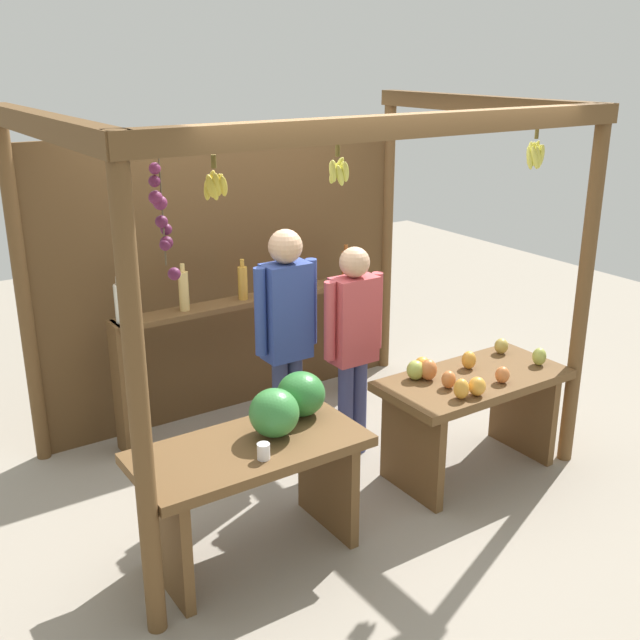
# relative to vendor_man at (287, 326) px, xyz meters

# --- Properties ---
(ground_plane) EXTENTS (12.00, 12.00, 0.00)m
(ground_plane) POSITION_rel_vendor_man_xyz_m (0.11, -0.04, -1.02)
(ground_plane) COLOR gray
(ground_plane) RESTS_ON ground
(market_stall) EXTENTS (3.25, 2.22, 2.48)m
(market_stall) POSITION_rel_vendor_man_xyz_m (0.10, 0.46, 0.42)
(market_stall) COLOR brown
(market_stall) RESTS_ON ground
(fruit_counter_left) EXTENTS (1.31, 0.66, 1.00)m
(fruit_counter_left) POSITION_rel_vendor_man_xyz_m (-0.65, -0.80, -0.39)
(fruit_counter_left) COLOR brown
(fruit_counter_left) RESTS_ON ground
(fruit_counter_right) EXTENTS (1.31, 0.64, 0.86)m
(fruit_counter_right) POSITION_rel_vendor_man_xyz_m (0.95, -0.83, -0.47)
(fruit_counter_right) COLOR brown
(fruit_counter_right) RESTS_ON ground
(bottle_shelf_unit) EXTENTS (2.08, 0.22, 1.35)m
(bottle_shelf_unit) POSITION_rel_vendor_man_xyz_m (0.06, 0.76, -0.23)
(bottle_shelf_unit) COLOR brown
(bottle_shelf_unit) RESTS_ON ground
(vendor_man) EXTENTS (0.48, 0.23, 1.69)m
(vendor_man) POSITION_rel_vendor_man_xyz_m (0.00, 0.00, 0.00)
(vendor_man) COLOR navy
(vendor_man) RESTS_ON ground
(vendor_woman) EXTENTS (0.48, 0.21, 1.55)m
(vendor_woman) POSITION_rel_vendor_man_xyz_m (0.44, -0.17, -0.10)
(vendor_woman) COLOR #3E4375
(vendor_woman) RESTS_ON ground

